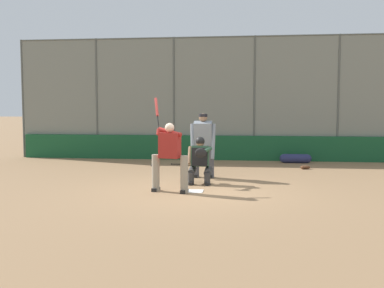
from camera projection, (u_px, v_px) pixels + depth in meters
ground_plane at (194, 191)px, 10.67m from camera, size 160.00×160.00×0.00m
home_plate_marker at (194, 191)px, 10.67m from camera, size 0.43×0.43×0.01m
backstop_fence at (214, 96)px, 16.96m from camera, size 15.33×0.08×4.65m
padding_wall at (213, 148)px, 17.03m from camera, size 14.94×0.18×0.93m
bleachers_beyond at (219, 142)px, 19.59m from camera, size 10.67×2.50×1.48m
batter_at_plate at (169, 155)px, 10.53m from camera, size 0.93×0.83×2.23m
catcher_behind_plate at (200, 160)px, 11.68m from camera, size 0.65×0.75×1.23m
umpire_home at (203, 143)px, 12.68m from camera, size 0.74×0.44×1.82m
spare_bat_near_backstop at (152, 164)px, 15.43m from camera, size 0.18×0.86×0.07m
spare_bat_by_padding at (185, 164)px, 15.43m from camera, size 0.81×0.16×0.07m
fielding_glove_on_dirt at (305, 167)px, 14.53m from camera, size 0.33×0.25×0.12m
equipment_bag_dugout_side at (295, 158)px, 16.10m from camera, size 1.13×0.32×0.32m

